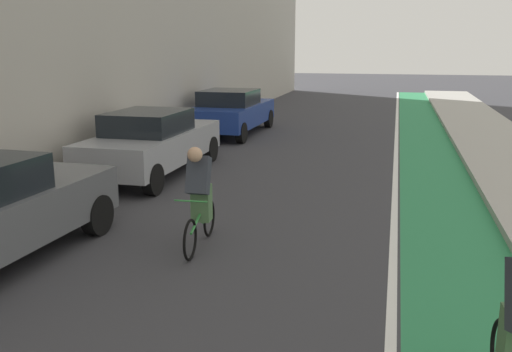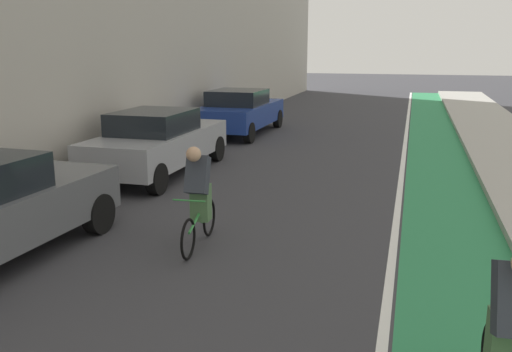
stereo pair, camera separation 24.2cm
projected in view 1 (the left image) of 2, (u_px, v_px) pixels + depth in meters
name	position (u px, v px, depth m)	size (l,w,h in m)	color
ground_plane	(298.00, 163.00, 14.45)	(97.31, 97.31, 0.00)	#38383D
bike_lane_paint	(429.00, 155.00, 15.54)	(1.60, 44.23, 0.00)	#2D8451
lane_divider_stripe	(396.00, 154.00, 15.75)	(0.12, 44.23, 0.00)	white
sidewalk_right	(510.00, 156.00, 15.02)	(2.60, 44.23, 0.14)	#A8A59E
parked_sedan_silver	(152.00, 142.00, 13.04)	(1.85, 4.68, 1.53)	#9EA0A8
parked_sedan_blue	(231.00, 111.00, 19.13)	(2.07, 4.73, 1.53)	navy
cyclist_trailing	(200.00, 193.00, 8.28)	(0.48, 1.65, 1.58)	black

